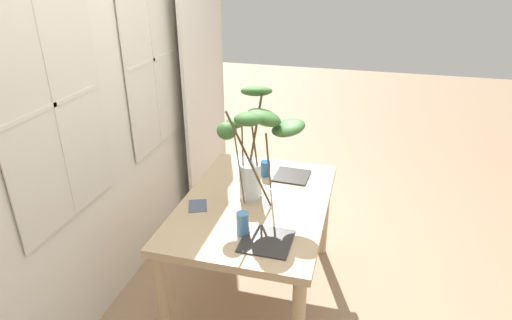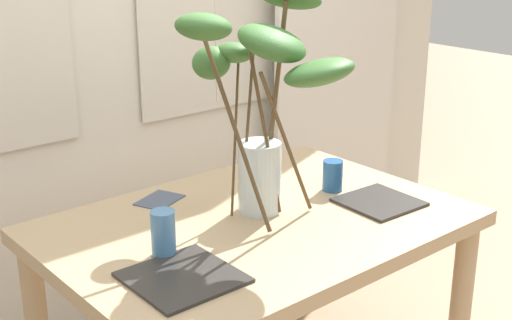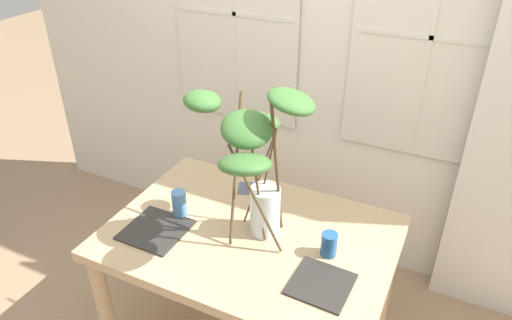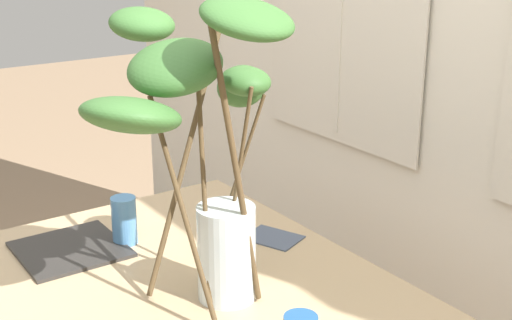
{
  "view_description": "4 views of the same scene",
  "coord_description": "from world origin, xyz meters",
  "px_view_note": "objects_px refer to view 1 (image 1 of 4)",
  "views": [
    {
      "loc": [
        -2.35,
        -0.63,
        2.2
      ],
      "look_at": [
        0.0,
        -0.01,
        1.05
      ],
      "focal_mm": 30.49,
      "sensor_mm": 36.0,
      "label": 1
    },
    {
      "loc": [
        -1.35,
        -1.59,
        1.67
      ],
      "look_at": [
        -0.0,
        -0.0,
        0.96
      ],
      "focal_mm": 49.42,
      "sensor_mm": 36.0,
      "label": 2
    },
    {
      "loc": [
        0.78,
        -1.55,
        2.19
      ],
      "look_at": [
        -0.02,
        0.1,
        1.1
      ],
      "focal_mm": 33.35,
      "sensor_mm": 36.0,
      "label": 3
    },
    {
      "loc": [
        1.35,
        -0.77,
        1.63
      ],
      "look_at": [
        0.11,
        0.1,
        1.11
      ],
      "focal_mm": 49.54,
      "sensor_mm": 36.0,
      "label": 4
    }
  ],
  "objects_px": {
    "dining_table": "(255,215)",
    "plate_square_left": "(266,241)",
    "drinking_glass_blue_right": "(265,168)",
    "drinking_glass_blue_left": "(243,224)",
    "plate_square_right": "(292,176)",
    "vase_with_branches": "(257,138)"
  },
  "relations": [
    {
      "from": "drinking_glass_blue_left",
      "to": "dining_table",
      "type": "bearing_deg",
      "value": 4.16
    },
    {
      "from": "drinking_glass_blue_right",
      "to": "dining_table",
      "type": "bearing_deg",
      "value": -176.76
    },
    {
      "from": "drinking_glass_blue_right",
      "to": "plate_square_right",
      "type": "height_order",
      "value": "drinking_glass_blue_right"
    },
    {
      "from": "plate_square_right",
      "to": "drinking_glass_blue_left",
      "type": "bearing_deg",
      "value": 169.65
    },
    {
      "from": "drinking_glass_blue_left",
      "to": "drinking_glass_blue_right",
      "type": "height_order",
      "value": "drinking_glass_blue_left"
    },
    {
      "from": "vase_with_branches",
      "to": "plate_square_left",
      "type": "distance_m",
      "value": 0.63
    },
    {
      "from": "vase_with_branches",
      "to": "dining_table",
      "type": "bearing_deg",
      "value": 169.23
    },
    {
      "from": "dining_table",
      "to": "plate_square_left",
      "type": "distance_m",
      "value": 0.46
    },
    {
      "from": "dining_table",
      "to": "plate_square_left",
      "type": "relative_size",
      "value": 4.74
    },
    {
      "from": "dining_table",
      "to": "plate_square_right",
      "type": "relative_size",
      "value": 5.51
    },
    {
      "from": "drinking_glass_blue_left",
      "to": "plate_square_right",
      "type": "relative_size",
      "value": 0.58
    },
    {
      "from": "drinking_glass_blue_right",
      "to": "plate_square_left",
      "type": "relative_size",
      "value": 0.4
    },
    {
      "from": "dining_table",
      "to": "plate_square_left",
      "type": "bearing_deg",
      "value": -156.6
    },
    {
      "from": "drinking_glass_blue_left",
      "to": "plate_square_left",
      "type": "xyz_separation_m",
      "value": [
        -0.04,
        -0.15,
        -0.06
      ]
    },
    {
      "from": "dining_table",
      "to": "vase_with_branches",
      "type": "distance_m",
      "value": 0.53
    },
    {
      "from": "dining_table",
      "to": "drinking_glass_blue_left",
      "type": "relative_size",
      "value": 9.53
    },
    {
      "from": "vase_with_branches",
      "to": "drinking_glass_blue_left",
      "type": "xyz_separation_m",
      "value": [
        -0.4,
        -0.02,
        -0.36
      ]
    },
    {
      "from": "dining_table",
      "to": "vase_with_branches",
      "type": "relative_size",
      "value": 1.75
    },
    {
      "from": "vase_with_branches",
      "to": "drinking_glass_blue_left",
      "type": "distance_m",
      "value": 0.54
    },
    {
      "from": "vase_with_branches",
      "to": "plate_square_left",
      "type": "xyz_separation_m",
      "value": [
        -0.44,
        -0.17,
        -0.43
      ]
    },
    {
      "from": "vase_with_branches",
      "to": "plate_square_right",
      "type": "relative_size",
      "value": 3.14
    },
    {
      "from": "dining_table",
      "to": "vase_with_branches",
      "type": "xyz_separation_m",
      "value": [
        0.03,
        -0.01,
        0.53
      ]
    }
  ]
}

